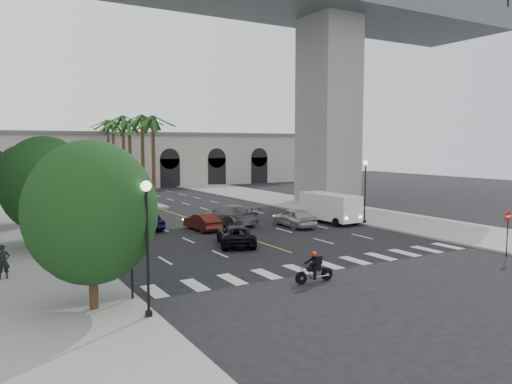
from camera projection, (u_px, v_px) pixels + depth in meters
name	position (u px, v px, depth m)	size (l,w,h in m)	color
ground	(311.00, 259.00, 29.08)	(140.00, 140.00, 0.00)	black
sidewalk_left	(7.00, 240.00, 34.47)	(8.00, 100.00, 0.15)	gray
sidewalk_right	(343.00, 211.00, 49.48)	(8.00, 100.00, 0.15)	gray
median	(128.00, 197.00, 61.76)	(2.00, 24.00, 0.20)	gray
pier_building	(96.00, 160.00, 75.98)	(71.00, 10.50, 8.50)	#BCB6A9
bridge	(205.00, 21.00, 47.93)	(75.00, 13.00, 26.00)	gray
palm_a	(153.00, 121.00, 52.29)	(3.20, 3.20, 10.30)	#47331E
palm_b	(142.00, 120.00, 55.75)	(3.20, 3.20, 10.60)	#47331E
palm_c	(129.00, 125.00, 59.09)	(3.20, 3.20, 10.10)	#47331E
palm_d	(123.00, 120.00, 62.63)	(3.20, 3.20, 10.90)	#47331E
palm_e	(113.00, 125.00, 65.99)	(3.20, 3.20, 10.40)	#47331E
palm_f	(108.00, 124.00, 69.56)	(3.20, 3.20, 10.70)	#47331E
street_tree_near	(91.00, 213.00, 19.60)	(5.20, 5.20, 6.89)	#382616
street_tree_mid	(45.00, 185.00, 30.77)	(5.44, 5.44, 7.21)	#382616
street_tree_far	(25.00, 178.00, 41.12)	(5.04, 5.04, 6.68)	#382616
lamp_post_left_near	(147.00, 237.00, 18.76)	(0.40, 0.40, 5.35)	black
lamp_post_left_far	(58.00, 191.00, 36.82)	(0.40, 0.40, 5.35)	black
lamp_post_right	(365.00, 186.00, 41.36)	(0.40, 0.40, 5.35)	black
traffic_signal_near	(131.00, 244.00, 21.03)	(0.25, 0.18, 3.65)	black
traffic_signal_far	(108.00, 230.00, 24.47)	(0.25, 0.18, 3.65)	black
motorcycle_rider	(315.00, 268.00, 24.20)	(2.14, 0.58, 1.54)	black
car_a	(294.00, 217.00, 40.34)	(1.82, 4.53, 1.54)	#A6A6AB
car_b	(202.00, 222.00, 38.74)	(1.41, 4.04, 1.33)	#501710
car_c	(236.00, 235.00, 33.16)	(2.23, 4.83, 1.34)	black
car_d	(228.00, 214.00, 41.43)	(2.41, 5.93, 1.72)	slate
car_e	(149.00, 221.00, 39.12)	(1.67, 4.16, 1.42)	#0E1044
cargo_van	(330.00, 207.00, 42.46)	(2.50, 5.85, 2.46)	white
pedestrian_a	(3.00, 262.00, 24.27)	(0.61, 0.40, 1.68)	black
do_not_enter_sign	(508.00, 223.00, 29.59)	(0.68, 0.07, 2.77)	black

